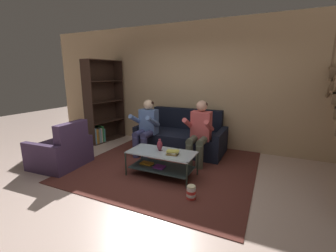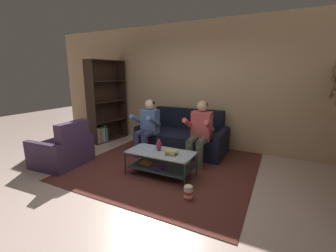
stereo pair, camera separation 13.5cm
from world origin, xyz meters
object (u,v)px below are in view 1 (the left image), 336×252
Objects in this scene: popcorn_tub at (191,192)px; person_seated_right at (199,130)px; book_stack at (172,152)px; couch at (181,138)px; person_seated_left at (146,125)px; vase at (160,145)px; armchair at (61,152)px; coffee_table at (161,160)px; bookshelf at (102,108)px.

person_seated_right is at bearing 103.15° from popcorn_tub.
book_stack is at bearing 136.43° from popcorn_tub.
person_seated_left is (-0.59, -0.57, 0.35)m from couch.
armchair is (-1.86, -0.47, -0.24)m from vase.
armchair reaches higher than popcorn_tub.
couch is at bearing 95.56° from vase.
person_seated_right is 0.91m from book_stack.
person_seated_left reaches higher than popcorn_tub.
person_seated_left is 1.04× the size of coffee_table.
person_seated_right is at bearing 59.59° from vase.
person_seated_right is 1.00m from coffee_table.
couch is 2.26m from bookshelf.
person_seated_left reaches higher than vase.
vase is at bearing 164.43° from book_stack.
popcorn_tub is at bearing -64.59° from couch.
bookshelf is 3.65m from popcorn_tub.
person_seated_left is at bearing 139.37° from book_stack.
person_seated_right is 1.07× the size of coffee_table.
person_seated_right is at bearing 63.50° from coffee_table.
armchair reaches higher than coffee_table.
book_stack is at bearing 10.44° from armchair.
book_stack is 2.18m from armchair.
coffee_table is at bearing -42.73° from vase.
person_seated_left is at bearing -135.94° from couch.
vase is 0.10× the size of bookshelf.
popcorn_tub is (0.50, -0.47, -0.36)m from book_stack.
coffee_table is 5.08× the size of book_stack.
couch is 1.50m from book_stack.
book_stack is 0.11× the size of bookshelf.
vase is (0.73, -0.78, -0.12)m from person_seated_left.
bookshelf is (-2.19, -0.13, 0.56)m from couch.
armchair is 4.32× the size of popcorn_tub.
person_seated_right is at bearing -9.05° from bookshelf.
couch reaches higher than vase.
vase is at bearing 144.56° from popcorn_tub.
bookshelf reaches higher than book_stack.
coffee_table is 0.55× the size of bookshelf.
person_seated_left is 5.26× the size of book_stack.
person_seated_right is (0.59, -0.57, 0.37)m from couch.
vase is at bearing -84.44° from couch.
couch is 0.94× the size of bookshelf.
armchair is at bearing -169.56° from book_stack.
coffee_table is at bearing -82.69° from couch.
popcorn_tub is at bearing -34.91° from coffee_table.
person_seated_right is 0.92m from vase.
bookshelf is 1.85m from armchair.
book_stack is 2.93m from bookshelf.
couch is 1.38m from vase.
person_seated_left is 1.19m from person_seated_right.
book_stack is at bearing -40.63° from person_seated_left.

